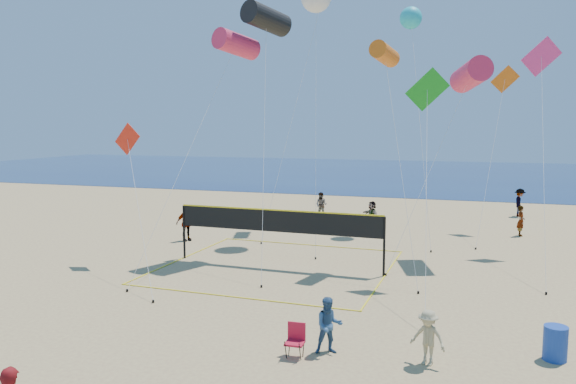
% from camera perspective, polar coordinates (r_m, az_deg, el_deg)
% --- Properties ---
extents(ocean, '(140.00, 50.00, 0.03)m').
position_cam_1_polar(ocean, '(72.87, 13.91, 1.83)').
color(ocean, navy).
rests_on(ocean, ground).
extents(bystander_a, '(0.93, 0.84, 1.56)m').
position_cam_1_polar(bystander_a, '(15.66, 4.17, -13.37)').
color(bystander_a, '#345983').
rests_on(bystander_a, ground).
extents(bystander_b, '(1.07, 0.83, 1.46)m').
position_cam_1_polar(bystander_b, '(15.39, 14.03, -14.14)').
color(bystander_b, tan).
rests_on(bystander_b, ground).
extents(far_person_0, '(1.02, 1.19, 1.92)m').
position_cam_1_polar(far_person_0, '(30.46, -10.33, -3.12)').
color(far_person_0, gray).
rests_on(far_person_0, ground).
extents(far_person_1, '(1.32, 1.50, 1.65)m').
position_cam_1_polar(far_person_1, '(33.91, 8.51, -2.30)').
color(far_person_1, gray).
rests_on(far_person_1, ground).
extents(far_person_2, '(0.46, 0.65, 1.70)m').
position_cam_1_polar(far_person_2, '(33.87, 22.58, -2.72)').
color(far_person_2, gray).
rests_on(far_person_2, ground).
extents(far_person_3, '(0.91, 0.77, 1.67)m').
position_cam_1_polar(far_person_3, '(37.63, 3.41, -1.31)').
color(far_person_3, gray).
rests_on(far_person_3, ground).
extents(far_person_4, '(0.71, 1.23, 1.90)m').
position_cam_1_polar(far_person_4, '(40.94, 22.48, -1.00)').
color(far_person_4, gray).
rests_on(far_person_4, ground).
extents(camp_chair, '(0.50, 0.62, 1.01)m').
position_cam_1_polar(camp_chair, '(15.52, 0.78, -14.62)').
color(camp_chair, red).
rests_on(camp_chair, ground).
extents(trash_barrel, '(0.71, 0.71, 0.92)m').
position_cam_1_polar(trash_barrel, '(16.87, 25.51, -13.69)').
color(trash_barrel, '#183C9E').
rests_on(trash_barrel, ground).
extents(volleyball_net, '(9.78, 9.63, 2.54)m').
position_cam_1_polar(volleyball_net, '(24.41, -1.05, -3.61)').
color(volleyball_net, black).
rests_on(volleyball_net, ground).
extents(kite_0, '(2.49, 8.27, 10.50)m').
position_cam_1_polar(kite_0, '(26.76, -5.27, 14.71)').
color(kite_0, '#DB2951').
rests_on(kite_0, ground).
extents(kite_1, '(2.74, 6.91, 11.72)m').
position_cam_1_polar(kite_1, '(27.03, -2.21, 17.16)').
color(kite_1, black).
rests_on(kite_1, ground).
extents(kite_2, '(2.59, 4.96, 9.68)m').
position_cam_1_polar(kite_2, '(24.90, 9.79, 13.63)').
color(kite_2, '#D36013').
rests_on(kite_2, ground).
extents(kite_3, '(4.93, 5.17, 6.28)m').
position_cam_1_polar(kite_3, '(25.61, -15.88, 4.40)').
color(kite_3, red).
rests_on(kite_3, ground).
extents(kite_4, '(1.69, 6.42, 8.39)m').
position_cam_1_polar(kite_4, '(22.44, 13.96, 9.13)').
color(kite_4, '#189C1F').
rests_on(kite_4, ground).
extents(kite_5, '(1.88, 8.29, 10.37)m').
position_cam_1_polar(kite_5, '(29.78, 24.36, 11.65)').
color(kite_5, '#EC3786').
rests_on(kite_5, ground).
extents(kite_7, '(2.70, 6.90, 12.89)m').
position_cam_1_polar(kite_7, '(34.38, 12.38, 16.88)').
color(kite_7, '#21BACE').
rests_on(kite_7, ground).
extents(kite_9, '(2.19, 6.66, 9.60)m').
position_cam_1_polar(kite_9, '(35.12, 21.04, 9.82)').
color(kite_9, '#D36013').
rests_on(kite_9, ground).
extents(kite_10, '(4.06, 6.21, 9.19)m').
position_cam_1_polar(kite_10, '(27.41, 18.08, 11.24)').
color(kite_10, '#DB2951').
rests_on(kite_10, ground).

